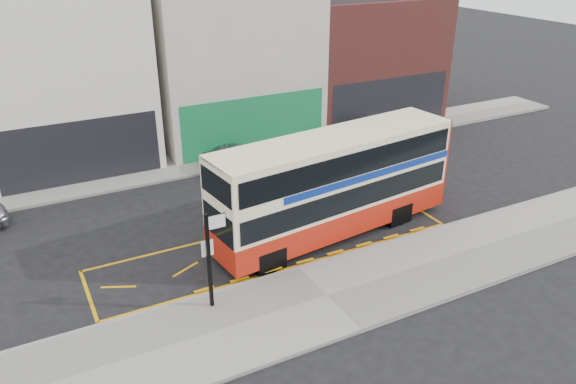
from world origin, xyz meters
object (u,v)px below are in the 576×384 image
double_decker_bus (335,183)px  car_grey (240,159)px  car_white (376,131)px  street_tree_right (320,66)px  bus_stop_post (210,252)px

double_decker_bus → car_grey: (-0.76, 7.74, -1.55)m
car_white → street_tree_right: (-2.05, 2.95, 3.38)m
bus_stop_post → car_grey: bus_stop_post is taller
bus_stop_post → street_tree_right: size_ratio=0.56×
double_decker_bus → street_tree_right: size_ratio=1.77×
double_decker_bus → car_white: double_decker_bus is taller
bus_stop_post → car_grey: (5.35, 10.30, -1.50)m
double_decker_bus → car_grey: bearing=88.7°
car_grey → car_white: size_ratio=0.80×
bus_stop_post → street_tree_right: (11.85, 13.47, 1.94)m
bus_stop_post → car_white: (13.90, 10.53, -1.44)m
bus_stop_post → double_decker_bus: bearing=22.1°
bus_stop_post → street_tree_right: bearing=48.1°
car_white → bus_stop_post: bearing=120.4°
car_grey → street_tree_right: bearing=-48.7°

